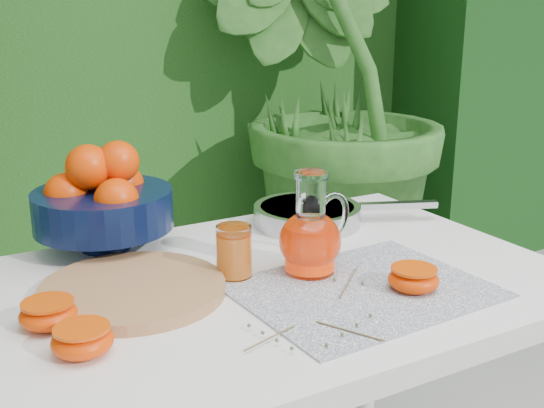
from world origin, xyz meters
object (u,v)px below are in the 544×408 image
white_table (277,318)px  cutting_board (133,289)px  juice_pitcher (311,238)px  fruit_bowl (102,200)px  saute_pan (309,214)px

white_table → cutting_board: cutting_board is taller
white_table → cutting_board: size_ratio=3.23×
white_table → juice_pitcher: 0.16m
white_table → fruit_bowl: bearing=126.7°
white_table → juice_pitcher: juice_pitcher is taller
saute_pan → cutting_board: bearing=-159.4°
cutting_board → juice_pitcher: size_ratio=1.67×
fruit_bowl → juice_pitcher: 0.42m
fruit_bowl → juice_pitcher: size_ratio=1.65×
white_table → fruit_bowl: (-0.22, 0.30, 0.18)m
white_table → saute_pan: size_ratio=2.34×
fruit_bowl → saute_pan: fruit_bowl is taller
white_table → cutting_board: bearing=168.2°
saute_pan → juice_pitcher: bearing=-121.9°
white_table → juice_pitcher: (0.06, -0.01, 0.15)m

